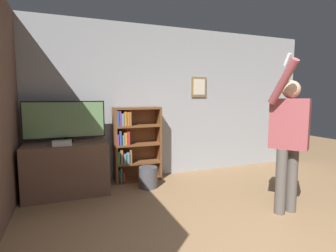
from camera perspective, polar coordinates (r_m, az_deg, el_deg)
name	(u,v)px	position (r m, az deg, el deg)	size (l,w,h in m)	color
wall_back	(156,102)	(4.78, -2.53, 5.18)	(6.41, 0.09, 2.70)	#9EA3A8
tv_ledge	(67,168)	(4.26, -21.15, -8.55)	(1.18, 0.69, 0.77)	brown
television	(65,121)	(4.22, -21.53, 1.06)	(1.16, 0.22, 0.62)	black
game_console	(62,143)	(3.97, -22.06, -3.49)	(0.26, 0.17, 0.07)	silver
bookshelf	(133,143)	(4.54, -7.64, -3.77)	(0.80, 0.28, 1.27)	brown
person	(289,134)	(3.52, 24.87, -1.60)	(0.58, 0.55, 1.92)	#56514C
waste_bin	(148,177)	(4.29, -4.32, -11.06)	(0.30, 0.30, 0.33)	#4C4C51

